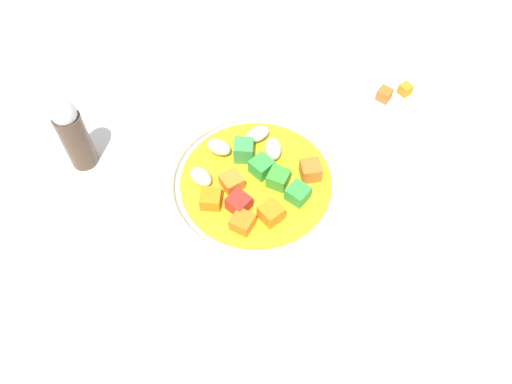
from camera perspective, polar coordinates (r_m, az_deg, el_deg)
The scene contains 5 objects.
ground_plane at distance 50.93cm, azimuth -0.00°, elevation -2.08°, with size 140.00×140.00×2.00cm, color silver.
soup_bowl_main at distance 47.85cm, azimuth -0.01°, elevation 0.24°, with size 17.63×17.63×6.22cm.
spoon at distance 58.72cm, azimuth -2.23°, elevation 10.64°, with size 11.81×19.93×0.97cm.
side_bowl_small at distance 57.95cm, azimuth 16.16°, elevation 9.67°, with size 11.41×11.41×4.73cm.
pepper_shaker at distance 53.05cm, azimuth -19.96°, elevation 6.14°, with size 2.74×2.74×8.58cm.
Camera 1 is at (23.79, 12.20, 42.35)cm, focal length 35.35 mm.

